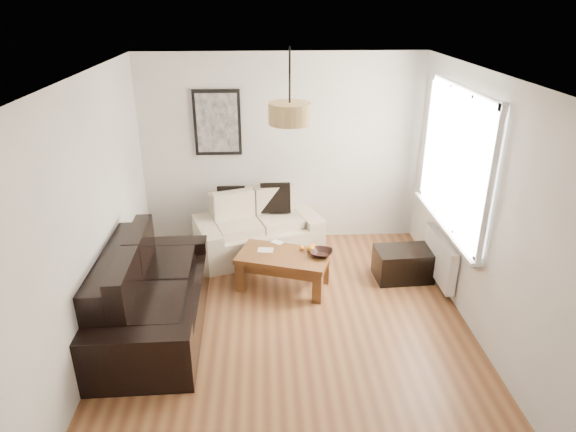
{
  "coord_description": "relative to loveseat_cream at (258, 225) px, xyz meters",
  "views": [
    {
      "loc": [
        -0.26,
        -4.37,
        3.24
      ],
      "look_at": [
        0.0,
        0.6,
        1.05
      ],
      "focal_mm": 31.3,
      "sensor_mm": 36.0,
      "label": 1
    }
  ],
  "objects": [
    {
      "name": "floor",
      "position": [
        0.34,
        -1.78,
        -0.4
      ],
      "size": [
        4.5,
        4.5,
        0.0
      ],
      "primitive_type": "plane",
      "color": "brown",
      "rests_on": "ground"
    },
    {
      "name": "ceiling",
      "position": [
        0.34,
        -1.78,
        2.2
      ],
      "size": [
        3.8,
        4.5,
        0.0
      ],
      "primitive_type": null,
      "color": "white",
      "rests_on": "floor"
    },
    {
      "name": "wall_back",
      "position": [
        0.34,
        0.47,
        0.9
      ],
      "size": [
        3.8,
        0.04,
        2.6
      ],
      "primitive_type": null,
      "color": "silver",
      "rests_on": "floor"
    },
    {
      "name": "wall_front",
      "position": [
        0.34,
        -4.03,
        0.9
      ],
      "size": [
        3.8,
        0.04,
        2.6
      ],
      "primitive_type": null,
      "color": "silver",
      "rests_on": "floor"
    },
    {
      "name": "wall_left",
      "position": [
        -1.56,
        -1.78,
        0.9
      ],
      "size": [
        0.04,
        4.5,
        2.6
      ],
      "primitive_type": null,
      "color": "silver",
      "rests_on": "floor"
    },
    {
      "name": "wall_right",
      "position": [
        2.24,
        -1.78,
        0.9
      ],
      "size": [
        0.04,
        4.5,
        2.6
      ],
      "primitive_type": null,
      "color": "silver",
      "rests_on": "floor"
    },
    {
      "name": "window_bay",
      "position": [
        2.2,
        -0.98,
        1.2
      ],
      "size": [
        0.14,
        1.9,
        1.6
      ],
      "primitive_type": null,
      "color": "white",
      "rests_on": "wall_right"
    },
    {
      "name": "radiator",
      "position": [
        2.16,
        -0.98,
        -0.02
      ],
      "size": [
        0.1,
        0.9,
        0.52
      ],
      "primitive_type": "cube",
      "color": "white",
      "rests_on": "wall_right"
    },
    {
      "name": "poster",
      "position": [
        -0.51,
        0.44,
        1.3
      ],
      "size": [
        0.62,
        0.04,
        0.87
      ],
      "primitive_type": null,
      "color": "black",
      "rests_on": "wall_back"
    },
    {
      "name": "pendant_shade",
      "position": [
        0.34,
        -1.48,
        1.83
      ],
      "size": [
        0.4,
        0.4,
        0.2
      ],
      "primitive_type": "cylinder",
      "color": "tan",
      "rests_on": "ceiling"
    },
    {
      "name": "loveseat_cream",
      "position": [
        0.0,
        0.0,
        0.0
      ],
      "size": [
        1.81,
        1.34,
        0.8
      ],
      "primitive_type": null,
      "rotation": [
        0.0,
        0.0,
        0.32
      ],
      "color": "beige",
      "rests_on": "floor"
    },
    {
      "name": "sofa_leather",
      "position": [
        -1.09,
        -1.65,
        0.04
      ],
      "size": [
        1.04,
        2.06,
        0.88
      ],
      "primitive_type": null,
      "rotation": [
        0.0,
        0.0,
        1.59
      ],
      "color": "black",
      "rests_on": "floor"
    },
    {
      "name": "coffee_table",
      "position": [
        0.31,
        -0.91,
        -0.18
      ],
      "size": [
        1.19,
        0.88,
        0.44
      ],
      "primitive_type": null,
      "rotation": [
        0.0,
        0.0,
        -0.32
      ],
      "color": "brown",
      "rests_on": "floor"
    },
    {
      "name": "ottoman",
      "position": [
        1.79,
        -0.79,
        -0.21
      ],
      "size": [
        0.71,
        0.48,
        0.39
      ],
      "primitive_type": "cube",
      "rotation": [
        0.0,
        0.0,
        0.06
      ],
      "color": "black",
      "rests_on": "floor"
    },
    {
      "name": "cushion_left",
      "position": [
        -0.35,
        0.2,
        0.3
      ],
      "size": [
        0.37,
        0.12,
        0.37
      ],
      "primitive_type": "cube",
      "rotation": [
        0.0,
        0.0,
        0.01
      ],
      "color": "black",
      "rests_on": "loveseat_cream"
    },
    {
      "name": "cushion_right",
      "position": [
        0.24,
        0.2,
        0.31
      ],
      "size": [
        0.41,
        0.14,
        0.41
      ],
      "primitive_type": "cube",
      "rotation": [
        0.0,
        0.0,
        0.02
      ],
      "color": "black",
      "rests_on": "loveseat_cream"
    },
    {
      "name": "fruit_bowl",
      "position": [
        0.75,
        -0.96,
        0.07
      ],
      "size": [
        0.33,
        0.33,
        0.06
      ],
      "primitive_type": "imported",
      "rotation": [
        0.0,
        0.0,
        -0.29
      ],
      "color": "black",
      "rests_on": "coffee_table"
    },
    {
      "name": "orange_a",
      "position": [
        0.63,
        -0.86,
        0.07
      ],
      "size": [
        0.11,
        0.11,
        0.09
      ],
      "primitive_type": "sphere",
      "rotation": [
        0.0,
        0.0,
        -0.32
      ],
      "color": "orange",
      "rests_on": "fruit_bowl"
    },
    {
      "name": "orange_b",
      "position": [
        0.66,
        -0.81,
        0.07
      ],
      "size": [
        0.08,
        0.08,
        0.08
      ],
      "primitive_type": "sphere",
      "rotation": [
        0.0,
        0.0,
        -0.07
      ],
      "color": "#FB5815",
      "rests_on": "fruit_bowl"
    },
    {
      "name": "orange_c",
      "position": [
        0.52,
        -0.83,
        0.07
      ],
      "size": [
        0.06,
        0.06,
        0.06
      ],
      "primitive_type": "sphere",
      "rotation": [
        0.0,
        0.0,
        0.0
      ],
      "color": "orange",
      "rests_on": "fruit_bowl"
    },
    {
      "name": "papers",
      "position": [
        0.09,
        -0.79,
        0.04
      ],
      "size": [
        0.2,
        0.15,
        0.01
      ],
      "primitive_type": "cube",
      "rotation": [
        0.0,
        0.0,
        -0.12
      ],
      "color": "silver",
      "rests_on": "coffee_table"
    }
  ]
}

